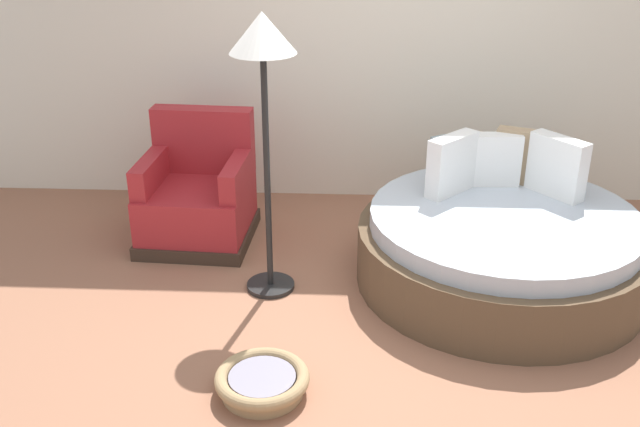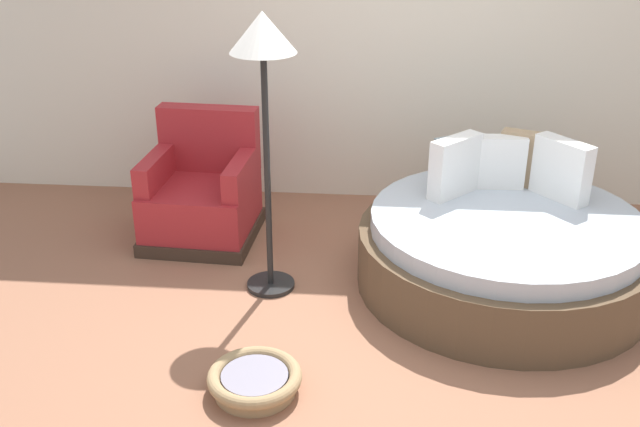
% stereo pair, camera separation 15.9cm
% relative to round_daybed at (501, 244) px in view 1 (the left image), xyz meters
% --- Properties ---
extents(ground_plane, '(8.00, 8.00, 0.02)m').
position_rel_round_daybed_xyz_m(ground_plane, '(-0.71, -0.69, -0.28)').
color(ground_plane, '#936047').
extents(back_wall, '(8.00, 0.12, 2.87)m').
position_rel_round_daybed_xyz_m(back_wall, '(-0.71, 1.48, 1.16)').
color(back_wall, silver).
rests_on(back_wall, ground_plane).
extents(round_daybed, '(1.92, 1.92, 0.93)m').
position_rel_round_daybed_xyz_m(round_daybed, '(0.00, 0.00, 0.00)').
color(round_daybed, brown).
rests_on(round_daybed, ground_plane).
extents(red_armchair, '(0.84, 0.84, 0.94)m').
position_rel_round_daybed_xyz_m(red_armchair, '(-2.16, 0.56, 0.06)').
color(red_armchair, '#38281E').
rests_on(red_armchair, ground_plane).
extents(pet_basket, '(0.51, 0.51, 0.13)m').
position_rel_round_daybed_xyz_m(pet_basket, '(-1.46, -1.28, -0.20)').
color(pet_basket, '#9E7F56').
rests_on(pet_basket, ground_plane).
extents(floor_lamp, '(0.40, 0.40, 1.82)m').
position_rel_round_daybed_xyz_m(floor_lamp, '(-1.54, -0.18, 1.26)').
color(floor_lamp, black).
rests_on(floor_lamp, ground_plane).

